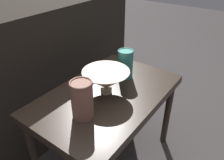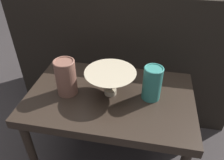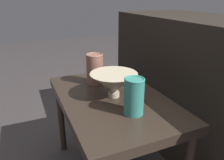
% 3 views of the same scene
% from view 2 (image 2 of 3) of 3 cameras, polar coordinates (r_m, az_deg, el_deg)
% --- Properties ---
extents(ground_plane, '(8.00, 8.00, 0.00)m').
position_cam_2_polar(ground_plane, '(1.29, -0.39, -19.94)').
color(ground_plane, '#383333').
extents(table, '(0.71, 0.45, 0.47)m').
position_cam_2_polar(table, '(0.98, -0.48, -6.24)').
color(table, '#2D231C').
rests_on(table, ground_plane).
extents(couch_backdrop, '(1.31, 0.50, 0.79)m').
position_cam_2_polar(couch_backdrop, '(1.47, 4.02, 8.47)').
color(couch_backdrop, black).
rests_on(couch_backdrop, ground_plane).
extents(bowl, '(0.21, 0.21, 0.11)m').
position_cam_2_polar(bowl, '(0.91, -0.67, -0.24)').
color(bowl, '#C1B293').
rests_on(bowl, table).
extents(vase_textured_left, '(0.09, 0.09, 0.16)m').
position_cam_2_polar(vase_textured_left, '(0.93, -11.96, 0.81)').
color(vase_textured_left, brown).
rests_on(vase_textured_left, table).
extents(vase_colorful_right, '(0.08, 0.08, 0.15)m').
position_cam_2_polar(vase_colorful_right, '(0.90, 10.47, -0.73)').
color(vase_colorful_right, teal).
rests_on(vase_colorful_right, table).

